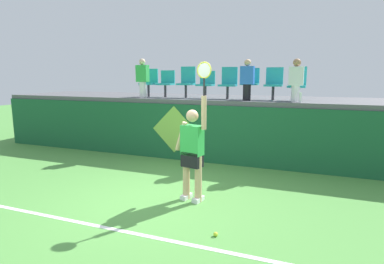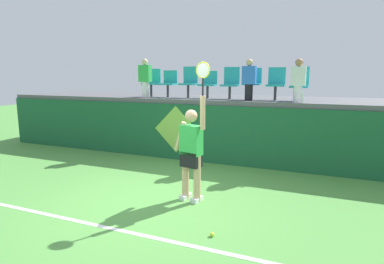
{
  "view_description": "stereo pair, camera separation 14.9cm",
  "coord_description": "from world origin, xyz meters",
  "views": [
    {
      "loc": [
        2.6,
        -4.93,
        2.26
      ],
      "look_at": [
        0.29,
        1.02,
        1.14
      ],
      "focal_mm": 29.98,
      "sensor_mm": 36.0,
      "label": 1
    },
    {
      "loc": [
        2.74,
        -4.88,
        2.26
      ],
      "look_at": [
        0.29,
        1.02,
        1.14
      ],
      "focal_mm": 29.98,
      "sensor_mm": 36.0,
      "label": 2
    }
  ],
  "objects": [
    {
      "name": "stadium_chair_5",
      "position": [
        0.92,
        3.66,
        2.11
      ],
      "size": [
        0.44,
        0.42,
        0.83
      ],
      "color": "#38383D",
      "rests_on": "spectator_platform"
    },
    {
      "name": "spectator_1",
      "position": [
        2.11,
        3.26,
        2.17
      ],
      "size": [
        0.34,
        0.2,
        1.03
      ],
      "color": "white",
      "rests_on": "spectator_platform"
    },
    {
      "name": "spectator_platform",
      "position": [
        0.0,
        4.19,
        1.57
      ],
      "size": [
        13.76,
        2.65,
        0.12
      ],
      "primitive_type": "cube",
      "color": "#56565B",
      "rests_on": "court_back_wall"
    },
    {
      "name": "water_bottle",
      "position": [
        2.24,
        3.01,
        1.75
      ],
      "size": [
        0.07,
        0.07,
        0.24
      ],
      "primitive_type": "cylinder",
      "color": "white",
      "rests_on": "spectator_platform"
    },
    {
      "name": "tennis_player",
      "position": [
        0.58,
        0.29,
        0.94
      ],
      "size": [
        0.74,
        0.33,
        2.49
      ],
      "color": "white",
      "rests_on": "ground_plane"
    },
    {
      "name": "stadium_chair_4",
      "position": [
        0.33,
        3.67,
        2.1
      ],
      "size": [
        0.44,
        0.42,
        0.86
      ],
      "color": "#38383D",
      "rests_on": "spectator_platform"
    },
    {
      "name": "spectator_2",
      "position": [
        -2.11,
        3.25,
        2.21
      ],
      "size": [
        0.34,
        0.2,
        1.11
      ],
      "color": "white",
      "rests_on": "spectator_platform"
    },
    {
      "name": "stadium_chair_2",
      "position": [
        -0.9,
        3.67,
        2.12
      ],
      "size": [
        0.44,
        0.42,
        0.89
      ],
      "color": "#38383D",
      "rests_on": "spectator_platform"
    },
    {
      "name": "court_back_wall",
      "position": [
        0.0,
        2.92,
        0.76
      ],
      "size": [
        13.76,
        0.2,
        1.51
      ],
      "primitive_type": "cube",
      "color": "#195633",
      "rests_on": "ground_plane"
    },
    {
      "name": "ground_plane",
      "position": [
        0.0,
        0.0,
        0.0
      ],
      "size": [
        40.0,
        40.0,
        0.0
      ],
      "primitive_type": "plane",
      "color": "#519342"
    },
    {
      "name": "tennis_ball",
      "position": [
        1.38,
        -0.86,
        0.03
      ],
      "size": [
        0.07,
        0.07,
        0.07
      ],
      "primitive_type": "sphere",
      "color": "#D1E533",
      "rests_on": "ground_plane"
    },
    {
      "name": "spectator_0",
      "position": [
        0.92,
        3.26,
        2.17
      ],
      "size": [
        0.34,
        0.2,
        1.04
      ],
      "color": "black",
      "rests_on": "spectator_platform"
    },
    {
      "name": "court_baseline_stripe",
      "position": [
        0.0,
        -1.21,
        0.0
      ],
      "size": [
        12.38,
        0.08,
        0.01
      ],
      "primitive_type": "cube",
      "color": "white",
      "rests_on": "ground_plane"
    },
    {
      "name": "stadium_chair_1",
      "position": [
        -1.55,
        3.66,
        2.08
      ],
      "size": [
        0.44,
        0.42,
        0.78
      ],
      "color": "#38383D",
      "rests_on": "spectator_platform"
    },
    {
      "name": "stadium_chair_0",
      "position": [
        -2.11,
        3.66,
        2.1
      ],
      "size": [
        0.44,
        0.42,
        0.83
      ],
      "color": "#38383D",
      "rests_on": "spectator_platform"
    },
    {
      "name": "wall_signage_mount",
      "position": [
        -0.93,
        2.81,
        0.0
      ],
      "size": [
        1.27,
        0.01,
        1.47
      ],
      "color": "#195633",
      "rests_on": "ground_plane"
    },
    {
      "name": "stadium_chair_7",
      "position": [
        2.11,
        3.67,
        2.09
      ],
      "size": [
        0.44,
        0.42,
        0.85
      ],
      "color": "#38383D",
      "rests_on": "spectator_platform"
    },
    {
      "name": "stadium_chair_6",
      "position": [
        1.54,
        3.66,
        2.1
      ],
      "size": [
        0.44,
        0.42,
        0.84
      ],
      "color": "#38383D",
      "rests_on": "spectator_platform"
    },
    {
      "name": "stadium_chair_3",
      "position": [
        -0.31,
        3.66,
        2.06
      ],
      "size": [
        0.44,
        0.42,
        0.76
      ],
      "color": "#38383D",
      "rests_on": "spectator_platform"
    }
  ]
}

